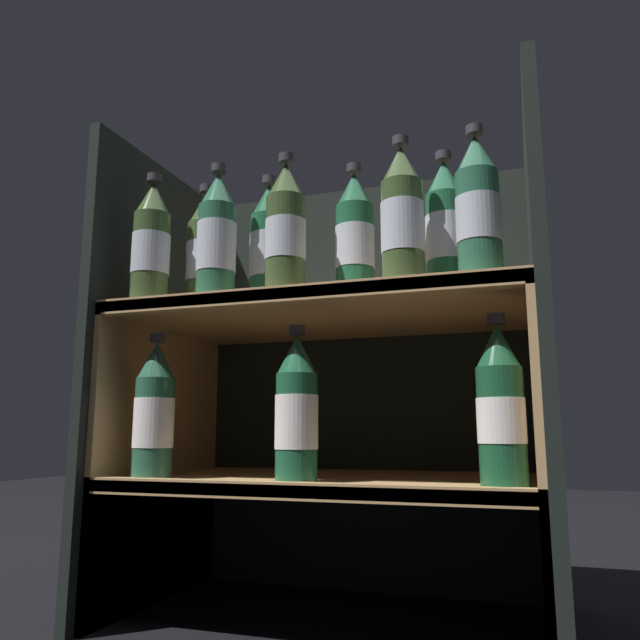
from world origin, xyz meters
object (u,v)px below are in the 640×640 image
at_px(bottle_upper_back_3, 446,230).
at_px(bottle_lower_front_2, 501,408).
at_px(bottle_upper_back_0, 205,254).
at_px(bottle_lower_front_0, 154,413).
at_px(bottle_upper_back_2, 355,239).
at_px(bottle_upper_front_4, 478,210).
at_px(bottle_lower_front_1, 297,412).
at_px(bottle_upper_front_2, 286,231).
at_px(bottle_upper_front_0, 151,246).
at_px(bottle_upper_front_1, 217,239).
at_px(bottle_upper_back_1, 268,248).
at_px(bottle_upper_front_3, 402,219).

distance_m(bottle_upper_back_3, bottle_lower_front_2, 0.31).
relative_size(bottle_upper_back_0, bottle_lower_front_0, 1.00).
height_order(bottle_upper_back_2, bottle_lower_front_2, bottle_upper_back_2).
height_order(bottle_lower_front_0, bottle_lower_front_2, same).
xyz_separation_m(bottle_upper_front_4, bottle_upper_back_3, (-0.06, 0.07, -0.00)).
height_order(bottle_upper_back_3, bottle_lower_front_1, bottle_upper_back_3).
bearing_deg(bottle_lower_front_0, bottle_upper_front_2, 0.00).
height_order(bottle_upper_front_0, bottle_upper_front_4, same).
distance_m(bottle_upper_front_2, bottle_upper_front_4, 0.30).
height_order(bottle_upper_front_1, bottle_lower_front_0, bottle_upper_front_1).
height_order(bottle_upper_front_1, bottle_lower_front_2, bottle_upper_front_1).
relative_size(bottle_upper_front_4, bottle_lower_front_0, 1.00).
bearing_deg(bottle_upper_back_2, bottle_upper_front_2, -142.21).
distance_m(bottle_upper_front_2, bottle_upper_back_2, 0.12).
distance_m(bottle_upper_back_0, bottle_lower_front_0, 0.30).
relative_size(bottle_upper_front_1, bottle_lower_front_0, 1.00).
height_order(bottle_upper_front_0, bottle_upper_front_1, same).
xyz_separation_m(bottle_upper_front_0, bottle_lower_front_0, (0.02, -0.00, -0.29)).
bearing_deg(bottle_upper_front_4, bottle_upper_back_3, 127.18).
bearing_deg(bottle_lower_front_0, bottle_upper_front_1, 0.00).
xyz_separation_m(bottle_upper_back_3, bottle_lower_front_1, (-0.23, -0.07, -0.29)).
xyz_separation_m(bottle_upper_front_4, bottle_upper_back_2, (-0.21, 0.07, -0.00)).
bearing_deg(bottle_upper_back_3, bottle_upper_back_0, -180.00).
xyz_separation_m(bottle_upper_front_4, bottle_upper_back_0, (-0.49, 0.07, -0.00)).
relative_size(bottle_upper_front_4, bottle_upper_back_0, 1.00).
xyz_separation_m(bottle_upper_front_4, bottle_lower_front_0, (-0.54, -0.00, -0.29)).
distance_m(bottle_upper_front_2, bottle_upper_back_1, 0.10).
relative_size(bottle_upper_front_3, bottle_upper_back_0, 1.00).
bearing_deg(bottle_upper_front_0, bottle_upper_front_2, -0.00).
bearing_deg(bottle_upper_back_0, bottle_upper_front_3, -11.04).
xyz_separation_m(bottle_upper_back_3, bottle_lower_front_2, (0.07, -0.07, -0.29)).
height_order(bottle_upper_front_1, bottle_upper_front_2, same).
bearing_deg(bottle_upper_back_2, bottle_upper_back_0, -180.00).
bearing_deg(bottle_upper_back_1, bottle_lower_front_2, -10.94).
distance_m(bottle_upper_front_3, bottle_upper_back_2, 0.12).
bearing_deg(bottle_upper_back_0, bottle_lower_front_2, -8.27).
bearing_deg(bottle_upper_back_3, bottle_upper_back_1, -180.00).
relative_size(bottle_lower_front_1, bottle_lower_front_2, 1.00).
relative_size(bottle_upper_front_0, bottle_upper_front_3, 1.00).
relative_size(bottle_upper_back_2, bottle_upper_back_3, 1.00).
height_order(bottle_upper_back_2, bottle_upper_back_3, same).
relative_size(bottle_upper_front_2, bottle_upper_back_1, 1.00).
bearing_deg(bottle_upper_front_2, bottle_upper_back_1, 130.06).
height_order(bottle_upper_front_1, bottle_upper_back_0, same).
relative_size(bottle_upper_back_1, bottle_upper_back_3, 1.00).
relative_size(bottle_upper_back_0, bottle_lower_front_1, 1.00).
height_order(bottle_upper_back_1, bottle_upper_back_3, same).
distance_m(bottle_upper_front_0, bottle_upper_back_2, 0.36).
relative_size(bottle_upper_front_0, bottle_lower_front_0, 1.00).
height_order(bottle_upper_front_3, bottle_upper_front_4, same).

